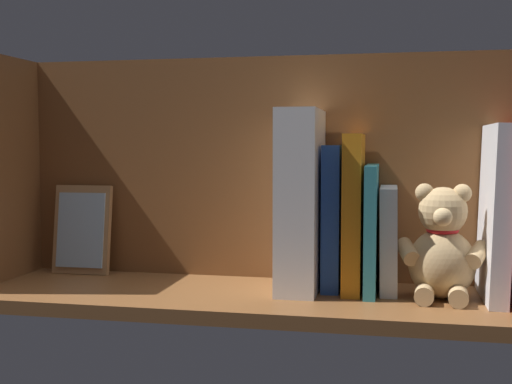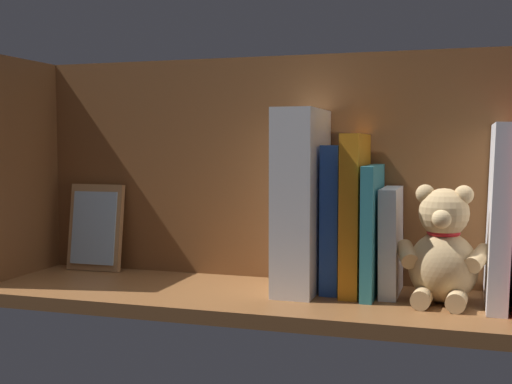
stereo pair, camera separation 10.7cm
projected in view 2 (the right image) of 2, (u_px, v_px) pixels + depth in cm
name	position (u px, v px, depth cm)	size (l,w,h in cm)	color
ground_plane	(256.00, 298.00, 108.28)	(95.49, 28.50, 2.20)	brown
shelf_back_panel	(276.00, 168.00, 118.22)	(95.49, 1.50, 39.34)	brown
shelf_side_divider	(16.00, 168.00, 120.49)	(2.40, 22.50, 39.34)	brown
book_1	(499.00, 215.00, 98.35)	(2.83, 17.08, 26.91)	silver
teddy_bear	(443.00, 251.00, 99.63)	(14.45, 11.85, 17.85)	tan
book_2	(391.00, 241.00, 105.83)	(2.71, 12.14, 17.01)	silver
book_3	(373.00, 230.00, 105.30)	(1.87, 14.75, 20.61)	teal
book_4	(355.00, 214.00, 106.57)	(2.95, 13.54, 25.52)	orange
book_5	(335.00, 218.00, 108.60)	(2.86, 11.56, 23.74)	blue
dictionary_thick_white	(301.00, 201.00, 107.76)	(6.40, 15.89, 29.53)	white
picture_frame_leaning	(95.00, 227.00, 126.30)	(10.88, 3.75, 16.39)	#A87A4C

